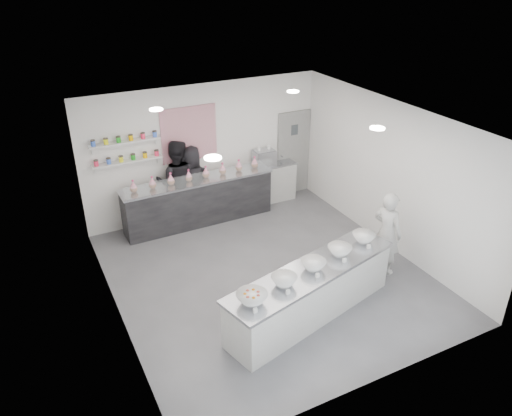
{
  "coord_description": "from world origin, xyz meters",
  "views": [
    {
      "loc": [
        -3.73,
        -6.86,
        5.45
      ],
      "look_at": [
        -0.03,
        0.4,
        1.26
      ],
      "focal_mm": 35.0,
      "sensor_mm": 36.0,
      "label": 1
    }
  ],
  "objects_px": {
    "espresso_machine": "(264,158)",
    "woman_prep": "(387,233)",
    "staff_right": "(193,183)",
    "staff_left": "(177,182)",
    "prep_counter": "(312,292)",
    "back_bar": "(199,201)",
    "espresso_ledge": "(270,183)"
  },
  "relations": [
    {
      "from": "espresso_machine",
      "to": "woman_prep",
      "type": "distance_m",
      "value": 3.7
    },
    {
      "from": "woman_prep",
      "to": "staff_right",
      "type": "distance_m",
      "value": 4.38
    },
    {
      "from": "espresso_machine",
      "to": "staff_left",
      "type": "bearing_deg",
      "value": 179.74
    },
    {
      "from": "prep_counter",
      "to": "staff_right",
      "type": "relative_size",
      "value": 1.93
    },
    {
      "from": "back_bar",
      "to": "staff_right",
      "type": "height_order",
      "value": "staff_right"
    },
    {
      "from": "back_bar",
      "to": "espresso_machine",
      "type": "distance_m",
      "value": 1.88
    },
    {
      "from": "espresso_machine",
      "to": "woman_prep",
      "type": "relative_size",
      "value": 0.31
    },
    {
      "from": "prep_counter",
      "to": "espresso_ledge",
      "type": "distance_m",
      "value": 4.36
    },
    {
      "from": "espresso_machine",
      "to": "espresso_ledge",
      "type": "bearing_deg",
      "value": 0.0
    },
    {
      "from": "back_bar",
      "to": "staff_right",
      "type": "relative_size",
      "value": 1.97
    },
    {
      "from": "staff_left",
      "to": "staff_right",
      "type": "xyz_separation_m",
      "value": [
        0.35,
        0.0,
        -0.1
      ]
    },
    {
      "from": "espresso_ledge",
      "to": "woman_prep",
      "type": "xyz_separation_m",
      "value": [
        0.51,
        -3.62,
        0.35
      ]
    },
    {
      "from": "prep_counter",
      "to": "espresso_machine",
      "type": "distance_m",
      "value": 4.36
    },
    {
      "from": "woman_prep",
      "to": "espresso_ledge",
      "type": "bearing_deg",
      "value": -6.89
    },
    {
      "from": "espresso_machine",
      "to": "back_bar",
      "type": "bearing_deg",
      "value": -172.21
    },
    {
      "from": "espresso_ledge",
      "to": "staff_left",
      "type": "xyz_separation_m",
      "value": [
        -2.3,
        0.01,
        0.49
      ]
    },
    {
      "from": "back_bar",
      "to": "espresso_ledge",
      "type": "distance_m",
      "value": 1.94
    },
    {
      "from": "prep_counter",
      "to": "staff_left",
      "type": "bearing_deg",
      "value": 87.43
    },
    {
      "from": "prep_counter",
      "to": "espresso_ledge",
      "type": "height_order",
      "value": "espresso_ledge"
    },
    {
      "from": "staff_right",
      "to": "back_bar",
      "type": "bearing_deg",
      "value": 119.08
    },
    {
      "from": "back_bar",
      "to": "staff_left",
      "type": "relative_size",
      "value": 1.77
    },
    {
      "from": "prep_counter",
      "to": "staff_right",
      "type": "height_order",
      "value": "staff_right"
    },
    {
      "from": "back_bar",
      "to": "prep_counter",
      "type": "bearing_deg",
      "value": -83.77
    },
    {
      "from": "woman_prep",
      "to": "staff_left",
      "type": "height_order",
      "value": "staff_left"
    },
    {
      "from": "espresso_ledge",
      "to": "espresso_machine",
      "type": "bearing_deg",
      "value": 180.0
    },
    {
      "from": "prep_counter",
      "to": "woman_prep",
      "type": "distance_m",
      "value": 2.04
    },
    {
      "from": "back_bar",
      "to": "woman_prep",
      "type": "distance_m",
      "value": 4.17
    },
    {
      "from": "espresso_machine",
      "to": "staff_left",
      "type": "xyz_separation_m",
      "value": [
        -2.14,
        0.01,
        -0.18
      ]
    },
    {
      "from": "espresso_machine",
      "to": "prep_counter",
      "type": "bearing_deg",
      "value": -107.2
    },
    {
      "from": "prep_counter",
      "to": "staff_right",
      "type": "distance_m",
      "value": 4.18
    },
    {
      "from": "prep_counter",
      "to": "woman_prep",
      "type": "relative_size",
      "value": 2.03
    },
    {
      "from": "espresso_ledge",
      "to": "staff_left",
      "type": "distance_m",
      "value": 2.35
    }
  ]
}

